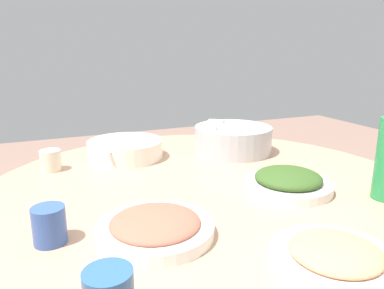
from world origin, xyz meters
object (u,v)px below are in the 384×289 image
at_px(tea_cup_side, 49,225).
at_px(tea_cup_near, 51,160).
at_px(round_dining_table, 206,227).
at_px(soup_bowl, 125,150).
at_px(dish_tofu_braise, 155,227).
at_px(dish_shrimp, 335,256).
at_px(rice_bowl, 233,139).
at_px(dish_greens, 288,182).

bearing_deg(tea_cup_side, tea_cup_near, 177.21).
bearing_deg(round_dining_table, soup_bowl, -157.81).
xyz_separation_m(dish_tofu_braise, tea_cup_side, (-0.05, -0.19, 0.02)).
distance_m(tea_cup_near, tea_cup_side, 0.45).
xyz_separation_m(dish_tofu_braise, tea_cup_near, (-0.50, -0.17, 0.01)).
bearing_deg(tea_cup_side, dish_shrimp, 58.94).
relative_size(round_dining_table, tea_cup_near, 18.85).
xyz_separation_m(soup_bowl, dish_shrimp, (0.75, 0.19, -0.01)).
xyz_separation_m(round_dining_table, dish_shrimp, (0.41, 0.05, 0.14)).
height_order(rice_bowl, dish_shrimp, rice_bowl).
relative_size(rice_bowl, soup_bowl, 1.09).
relative_size(soup_bowl, dish_tofu_braise, 1.06).
bearing_deg(rice_bowl, dish_tofu_braise, -42.84).
relative_size(dish_tofu_braise, tea_cup_near, 3.65).
distance_m(dish_greens, tea_cup_side, 0.58).
bearing_deg(dish_greens, round_dining_table, -119.73).
bearing_deg(dish_shrimp, rice_bowl, 165.24).
bearing_deg(tea_cup_side, dish_tofu_braise, 74.69).
bearing_deg(dish_tofu_braise, tea_cup_side, -105.31).
distance_m(soup_bowl, dish_tofu_braise, 0.54).
height_order(soup_bowl, tea_cup_near, tea_cup_near).
bearing_deg(tea_cup_near, soup_bowl, 99.66).
height_order(dish_shrimp, dish_tofu_braise, dish_tofu_braise).
xyz_separation_m(rice_bowl, soup_bowl, (-0.08, -0.36, -0.02)).
xyz_separation_m(round_dining_table, dish_tofu_braise, (0.20, -0.20, 0.14)).
bearing_deg(dish_shrimp, tea_cup_side, -121.06).
bearing_deg(rice_bowl, soup_bowl, -101.67).
bearing_deg(round_dining_table, dish_shrimp, 6.46).
bearing_deg(round_dining_table, tea_cup_side, -69.69).
xyz_separation_m(round_dining_table, dish_greens, (0.10, 0.18, 0.14)).
relative_size(round_dining_table, soup_bowl, 4.86).
height_order(round_dining_table, dish_shrimp, dish_shrimp).
bearing_deg(dish_greens, soup_bowl, -144.12).
bearing_deg(dish_tofu_braise, tea_cup_near, -161.26).
bearing_deg(tea_cup_side, soup_bowl, 152.16).
distance_m(rice_bowl, dish_shrimp, 0.70).
height_order(dish_shrimp, tea_cup_near, tea_cup_near).
distance_m(rice_bowl, tea_cup_near, 0.60).
xyz_separation_m(round_dining_table, tea_cup_near, (-0.30, -0.37, 0.15)).
relative_size(round_dining_table, dish_shrimp, 5.39).
distance_m(round_dining_table, dish_greens, 0.25).
bearing_deg(dish_shrimp, dish_tofu_braise, -130.43).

